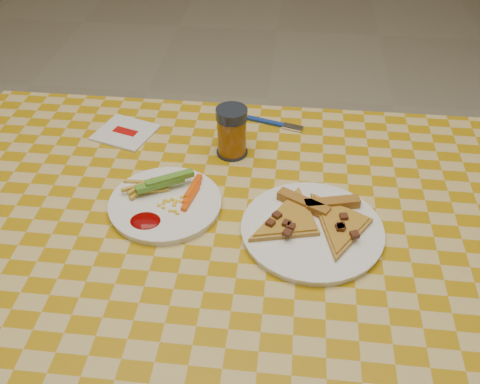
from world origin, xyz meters
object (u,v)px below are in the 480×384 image
object	(u,v)px
plate_left	(165,205)
drink_glass	(232,132)
table	(219,247)
plate_right	(312,231)

from	to	relation	value
plate_left	drink_glass	xyz separation A→B (m)	(0.11, 0.20, 0.05)
plate_left	drink_glass	distance (m)	0.23
drink_glass	table	bearing A→B (deg)	-90.06
table	drink_glass	distance (m)	0.26
plate_left	drink_glass	size ratio (longest dim) A/B	1.93
plate_left	plate_right	world-z (taller)	same
plate_right	drink_glass	world-z (taller)	drink_glass
plate_right	drink_glass	bearing A→B (deg)	127.01
plate_right	drink_glass	xyz separation A→B (m)	(-0.18, 0.24, 0.05)
plate_right	drink_glass	distance (m)	0.30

